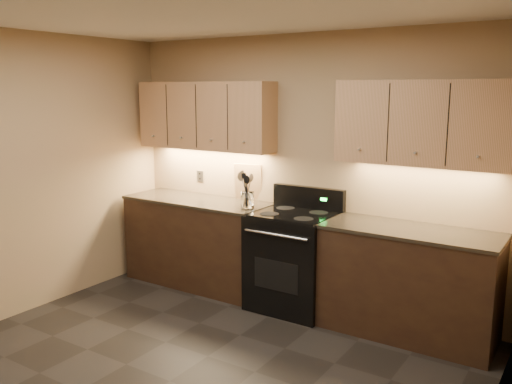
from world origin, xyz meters
TOP-DOWN VIEW (x-y plane):
  - floor at (0.00, 0.00)m, footprint 4.00×4.00m
  - ceiling at (0.00, 0.00)m, footprint 4.00×4.00m
  - wall_back at (0.00, 2.00)m, footprint 4.00×0.04m
  - wall_right at (2.00, 0.00)m, footprint 0.04×4.00m
  - counter_left at (-1.10, 1.70)m, footprint 1.62×0.62m
  - counter_right at (1.18, 1.70)m, footprint 1.46×0.62m
  - stove at (0.08, 1.68)m, footprint 0.76×0.68m
  - upper_cab_left at (-1.10, 1.85)m, footprint 1.60×0.30m
  - upper_cab_right at (1.18, 1.85)m, footprint 1.44×0.30m
  - outlet_plate at (-1.30, 1.99)m, footprint 0.08×0.01m
  - utensil_crock at (-0.42, 1.63)m, footprint 0.16×0.16m
  - cutting_board at (-0.64, 1.97)m, footprint 0.31×0.12m
  - wooden_spoon at (-0.45, 1.62)m, footprint 0.11×0.11m
  - black_spoon at (-0.44, 1.65)m, footprint 0.08×0.09m
  - black_turner at (-0.41, 1.62)m, footprint 0.15×0.11m
  - steel_spatula at (-0.39, 1.65)m, footprint 0.22×0.12m
  - steel_skimmer at (-0.38, 1.63)m, footprint 0.23×0.13m

SIDE VIEW (x-z plane):
  - floor at x=0.00m, z-range 0.00..0.00m
  - counter_left at x=-1.10m, z-range 0.00..0.93m
  - counter_right at x=1.18m, z-range 0.00..0.93m
  - stove at x=0.08m, z-range -0.09..1.05m
  - utensil_crock at x=-0.42m, z-range 0.92..1.09m
  - black_spoon at x=-0.44m, z-range 0.94..1.25m
  - wooden_spoon at x=-0.45m, z-range 0.94..1.27m
  - steel_skimmer at x=-0.38m, z-range 0.94..1.29m
  - black_turner at x=-0.41m, z-range 0.94..1.29m
  - outlet_plate at x=-1.30m, z-range 1.06..1.18m
  - cutting_board at x=-0.64m, z-range 0.93..1.31m
  - steel_spatula at x=-0.39m, z-range 0.94..1.32m
  - wall_back at x=0.00m, z-range 0.00..2.60m
  - wall_right at x=2.00m, z-range 0.00..2.60m
  - upper_cab_left at x=-1.10m, z-range 1.45..2.15m
  - upper_cab_right at x=1.18m, z-range 1.45..2.15m
  - ceiling at x=0.00m, z-range 2.60..2.60m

